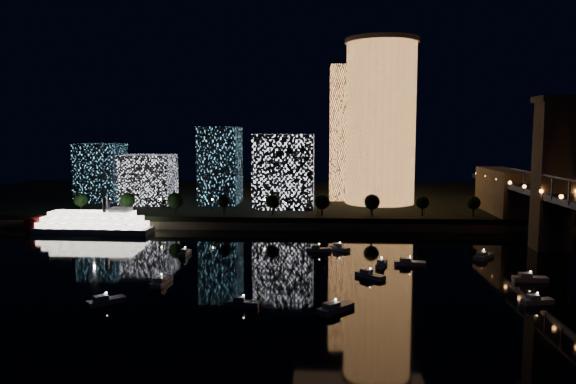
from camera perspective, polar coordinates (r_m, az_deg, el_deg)
name	(u,v)px	position (r m, az deg, el deg)	size (l,w,h in m)	color
ground	(362,288)	(142.30, 7.49, -9.66)	(520.00, 520.00, 0.00)	black
far_bank	(341,200)	(298.94, 5.41, -0.79)	(420.00, 160.00, 5.00)	black
seawall	(347,226)	(221.94, 6.06, -3.50)	(420.00, 6.00, 3.00)	#6B5E4C
tower_cylindrical	(381,122)	(265.96, 9.39, 7.05)	(34.00, 34.00, 75.85)	#FF9E51
tower_rectangular	(351,133)	(281.05, 6.37, 5.95)	(20.56, 20.56, 65.40)	#FF9E51
midrise_blocks	(201,171)	(263.54, -8.87, 2.10)	(113.84, 40.40, 35.80)	white
riverboat	(87,223)	(227.50, -19.71, -3.02)	(48.52, 11.61, 14.53)	silver
motorboats	(344,273)	(152.80, 5.72, -8.21)	(110.78, 70.48, 2.78)	silver
esplanade_trees	(266,201)	(227.51, -2.29, -0.94)	(165.54, 6.47, 8.74)	black
street_lamps	(264,203)	(233.72, -2.41, -1.11)	(132.70, 0.70, 5.65)	black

